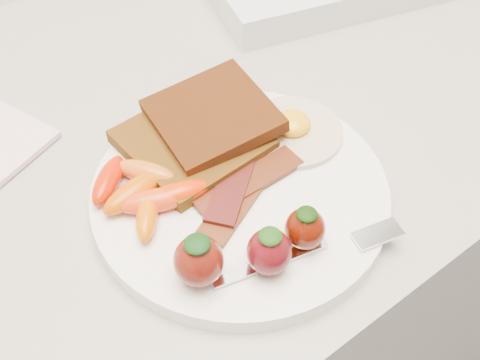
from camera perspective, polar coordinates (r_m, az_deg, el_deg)
counter at (r=1.00m, az=-4.88°, el=-13.44°), size 2.00×0.60×0.90m
plate at (r=0.55m, az=-0.00°, el=-1.30°), size 0.27×0.27×0.02m
toast_lower at (r=0.57m, az=-4.53°, el=3.68°), size 0.12×0.12×0.01m
toast_upper at (r=0.58m, az=-2.65°, el=6.13°), size 0.12×0.12×0.03m
fried_egg at (r=0.59m, az=4.99°, el=4.82°), size 0.11×0.11×0.02m
bacon_strips at (r=0.54m, az=0.09°, el=-0.50°), size 0.13×0.10×0.01m
baby_carrots at (r=0.53m, az=-9.01°, el=-1.15°), size 0.10×0.11×0.02m
strawberries at (r=0.48m, az=0.90°, el=-6.54°), size 0.12×0.06×0.05m
fork at (r=0.50m, az=7.62°, el=-6.52°), size 0.16×0.06×0.00m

